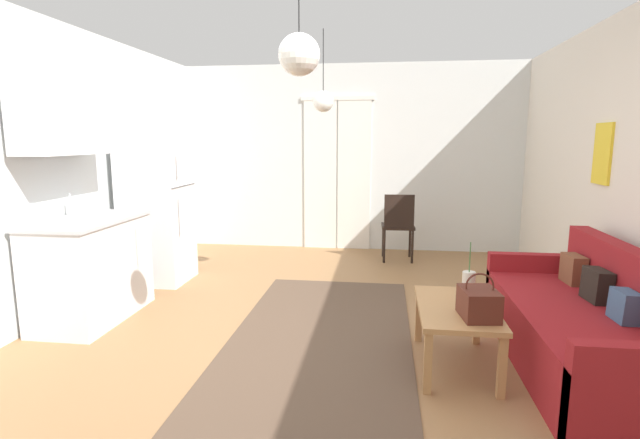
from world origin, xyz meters
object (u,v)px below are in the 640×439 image
(bamboo_vase, at_px, (469,284))
(handbag, at_px, (479,303))
(couch, at_px, (590,331))
(pendant_lamp_near, at_px, (299,55))
(refrigerator, at_px, (157,202))
(pendant_lamp_far, at_px, (323,101))
(coffee_table, at_px, (456,314))
(accent_chair, at_px, (398,223))

(bamboo_vase, relative_size, handbag, 1.35)
(couch, height_order, pendant_lamp_near, pendant_lamp_near)
(refrigerator, bearing_deg, pendant_lamp_near, -46.42)
(pendant_lamp_far, bearing_deg, coffee_table, -52.76)
(pendant_lamp_near, relative_size, pendant_lamp_far, 0.87)
(couch, relative_size, bamboo_vase, 4.88)
(bamboo_vase, bearing_deg, couch, -9.16)
(coffee_table, distance_m, pendant_lamp_near, 2.02)
(refrigerator, xyz_separation_m, pendant_lamp_far, (1.89, -0.21, 1.06))
(accent_chair, bearing_deg, couch, 111.01)
(couch, distance_m, refrigerator, 4.29)
(coffee_table, xyz_separation_m, pendant_lamp_far, (-1.13, 1.48, 1.57))
(pendant_lamp_near, bearing_deg, accent_chair, 78.06)
(refrigerator, bearing_deg, handbag, -31.34)
(accent_chair, xyz_separation_m, pendant_lamp_far, (-0.80, -1.45, 1.44))
(coffee_table, bearing_deg, couch, 4.47)
(coffee_table, relative_size, refrigerator, 0.50)
(bamboo_vase, distance_m, handbag, 0.41)
(handbag, xyz_separation_m, pendant_lamp_near, (-1.13, -0.19, 1.53))
(coffee_table, bearing_deg, refrigerator, 150.71)
(refrigerator, height_order, pendant_lamp_near, pendant_lamp_near)
(pendant_lamp_far, bearing_deg, accent_chair, 61.13)
(pendant_lamp_near, bearing_deg, couch, 13.49)
(refrigerator, relative_size, pendant_lamp_far, 2.28)
(couch, relative_size, coffee_table, 2.26)
(handbag, distance_m, pendant_lamp_far, 2.52)
(couch, bearing_deg, bamboo_vase, 170.84)
(refrigerator, distance_m, accent_chair, 2.99)
(coffee_table, bearing_deg, bamboo_vase, 61.82)
(couch, distance_m, handbag, 0.89)
(handbag, relative_size, refrigerator, 0.17)
(bamboo_vase, bearing_deg, handbag, -90.48)
(accent_chair, xyz_separation_m, pendant_lamp_near, (-0.70, -3.33, 1.57))
(couch, bearing_deg, handbag, -160.89)
(refrigerator, height_order, pendant_lamp_far, pendant_lamp_far)
(handbag, distance_m, accent_chair, 3.17)
(pendant_lamp_far, bearing_deg, bamboo_vase, -46.07)
(couch, bearing_deg, accent_chair, 113.36)
(couch, xyz_separation_m, coffee_table, (-0.91, -0.07, 0.10))
(accent_chair, bearing_deg, bamboo_vase, 96.65)
(handbag, bearing_deg, accent_chair, 97.79)
(bamboo_vase, height_order, pendant_lamp_near, pendant_lamp_near)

